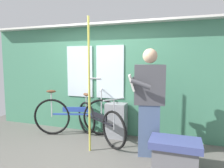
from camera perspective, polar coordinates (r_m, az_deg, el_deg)
The scene contains 8 objects.
ground_plane at distance 3.60m, azimuth -9.66°, elevation -19.40°, with size 6.44×4.08×0.04m, color #56544F.
train_door_wall at distance 4.39m, azimuth -2.32°, elevation 1.93°, with size 5.44×0.28×2.31m.
bicycle_near_door at distance 4.41m, azimuth -9.87°, elevation -8.71°, with size 1.74×0.65×0.97m.
bicycle_leaning_behind at distance 4.08m, azimuth -3.73°, elevation -10.41°, with size 1.38×0.98×0.89m.
passenger_reading_newspaper at distance 3.36m, azimuth 10.11°, elevation -4.42°, with size 0.61×0.55×1.74m.
trash_bin_by_wall at distance 4.23m, azimuth 1.16°, elevation -10.03°, with size 0.40×0.28×0.70m, color gray.
handrail_pole at distance 3.46m, azimuth -6.33°, elevation -0.43°, with size 0.04×0.04×2.27m, color #C6C14C.
bench_seat_corner at distance 3.18m, azimuth 17.00°, elevation -18.04°, with size 0.70×0.44×0.45m.
Camera 1 is at (1.57, -2.84, 1.54)m, focal length 33.05 mm.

